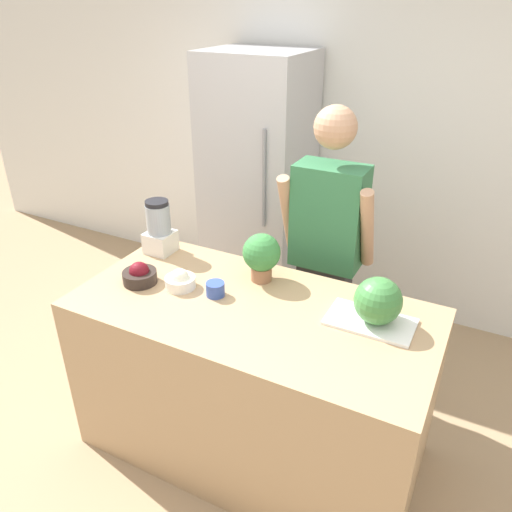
{
  "coord_description": "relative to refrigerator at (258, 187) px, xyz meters",
  "views": [
    {
      "loc": [
        0.92,
        -1.32,
        2.23
      ],
      "look_at": [
        0.0,
        0.46,
        1.17
      ],
      "focal_mm": 35.0,
      "sensor_mm": 36.0,
      "label": 1
    }
  ],
  "objects": [
    {
      "name": "cutting_board",
      "position": [
        1.21,
        -1.26,
        -0.03
      ],
      "size": [
        0.39,
        0.22,
        0.01
      ],
      "color": "white",
      "rests_on": "counter_island"
    },
    {
      "name": "potted_plant",
      "position": [
        0.61,
        -1.14,
        0.11
      ],
      "size": [
        0.19,
        0.19,
        0.25
      ],
      "color": "#996647",
      "rests_on": "counter_island"
    },
    {
      "name": "person",
      "position": [
        0.79,
        -0.68,
        -0.05
      ],
      "size": [
        0.53,
        0.27,
        1.73
      ],
      "color": "#333338",
      "rests_on": "ground_plane"
    },
    {
      "name": "bowl_small_blue",
      "position": [
        0.48,
        -1.38,
        0.0
      ],
      "size": [
        0.09,
        0.09,
        0.07
      ],
      "color": "#334C9E",
      "rests_on": "counter_island"
    },
    {
      "name": "blender",
      "position": [
        -0.04,
        -1.13,
        0.11
      ],
      "size": [
        0.15,
        0.15,
        0.31
      ],
      "color": "silver",
      "rests_on": "counter_island"
    },
    {
      "name": "counter_island",
      "position": [
        0.68,
        -1.39,
        -0.49
      ],
      "size": [
        1.72,
        0.84,
        0.92
      ],
      "color": "tan",
      "rests_on": "ground_plane"
    },
    {
      "name": "bowl_cherries",
      "position": [
        0.07,
        -1.45,
        0.01
      ],
      "size": [
        0.17,
        0.17,
        0.11
      ],
      "color": "#2D231E",
      "rests_on": "counter_island"
    },
    {
      "name": "refrigerator",
      "position": [
        0.0,
        0.0,
        0.0
      ],
      "size": [
        0.7,
        0.65,
        1.9
      ],
      "color": "#B7B7BC",
      "rests_on": "ground_plane"
    },
    {
      "name": "watermelon",
      "position": [
        1.23,
        -1.26,
        0.09
      ],
      "size": [
        0.21,
        0.21,
        0.21
      ],
      "color": "#3D7F3D",
      "rests_on": "cutting_board"
    },
    {
      "name": "bowl_cream",
      "position": [
        0.28,
        -1.4,
        0.01
      ],
      "size": [
        0.15,
        0.15,
        0.1
      ],
      "color": "white",
      "rests_on": "counter_island"
    },
    {
      "name": "wall_back",
      "position": [
        0.68,
        0.36,
        0.35
      ],
      "size": [
        8.0,
        0.06,
        2.6
      ],
      "color": "white",
      "rests_on": "ground_plane"
    },
    {
      "name": "ground_plane",
      "position": [
        0.68,
        -1.81,
        -0.95
      ],
      "size": [
        14.0,
        14.0,
        0.0
      ],
      "primitive_type": "plane",
      "color": "tan"
    }
  ]
}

